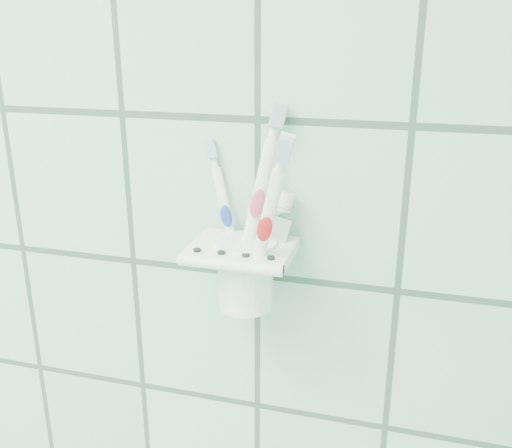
% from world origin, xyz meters
% --- Properties ---
extents(holder_bracket, '(0.11, 0.10, 0.03)m').
position_xyz_m(holder_bracket, '(0.65, 1.15, 1.30)').
color(holder_bracket, white).
rests_on(holder_bracket, wall_back).
extents(cup, '(0.07, 0.07, 0.08)m').
position_xyz_m(cup, '(0.65, 1.16, 1.28)').
color(cup, white).
rests_on(cup, holder_bracket).
extents(toothbrush_pink, '(0.05, 0.04, 0.18)m').
position_xyz_m(toothbrush_pink, '(0.64, 1.17, 1.33)').
color(toothbrush_pink, white).
rests_on(toothbrush_pink, cup).
extents(toothbrush_blue, '(0.05, 0.06, 0.22)m').
position_xyz_m(toothbrush_blue, '(0.64, 1.15, 1.35)').
color(toothbrush_blue, white).
rests_on(toothbrush_blue, cup).
extents(toothbrush_orange, '(0.06, 0.06, 0.21)m').
position_xyz_m(toothbrush_orange, '(0.65, 1.14, 1.35)').
color(toothbrush_orange, white).
rests_on(toothbrush_orange, cup).
extents(toothpaste_tube, '(0.06, 0.03, 0.14)m').
position_xyz_m(toothpaste_tube, '(0.65, 1.16, 1.31)').
color(toothpaste_tube, silver).
rests_on(toothpaste_tube, cup).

